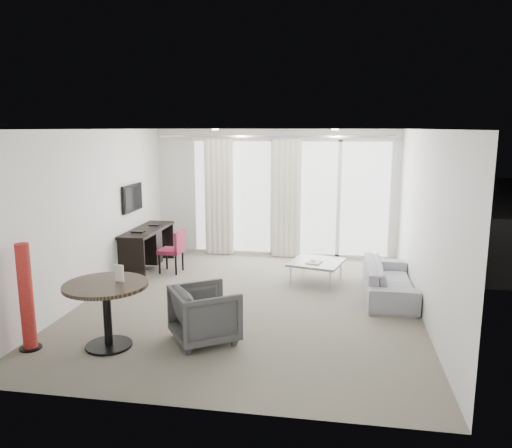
% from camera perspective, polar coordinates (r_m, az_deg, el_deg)
% --- Properties ---
extents(floor, '(5.00, 6.00, 0.00)m').
position_cam_1_polar(floor, '(7.73, -0.75, -8.87)').
color(floor, '#6C6758').
rests_on(floor, ground).
extents(ceiling, '(5.00, 6.00, 0.00)m').
position_cam_1_polar(ceiling, '(7.27, -0.80, 10.78)').
color(ceiling, white).
rests_on(ceiling, ground).
extents(wall_left, '(0.00, 6.00, 2.60)m').
position_cam_1_polar(wall_left, '(8.21, -18.21, 1.14)').
color(wall_left, silver).
rests_on(wall_left, ground).
extents(wall_right, '(0.00, 6.00, 2.60)m').
position_cam_1_polar(wall_right, '(7.37, 18.72, 0.04)').
color(wall_right, silver).
rests_on(wall_right, ground).
extents(wall_front, '(5.00, 0.00, 2.60)m').
position_cam_1_polar(wall_front, '(4.55, -7.58, -6.02)').
color(wall_front, silver).
rests_on(wall_front, ground).
extents(window_panel, '(4.00, 0.02, 2.38)m').
position_cam_1_polar(window_panel, '(10.29, 3.86, 2.98)').
color(window_panel, white).
rests_on(window_panel, ground).
extents(window_frame, '(4.10, 0.06, 2.44)m').
position_cam_1_polar(window_frame, '(10.27, 3.85, 2.97)').
color(window_frame, white).
rests_on(window_frame, ground).
extents(curtain_left, '(0.60, 0.20, 2.38)m').
position_cam_1_polar(curtain_left, '(10.37, -4.24, 3.04)').
color(curtain_left, silver).
rests_on(curtain_left, ground).
extents(curtain_right, '(0.60, 0.20, 2.38)m').
position_cam_1_polar(curtain_right, '(10.13, 3.48, 2.86)').
color(curtain_right, silver).
rests_on(curtain_right, ground).
extents(curtain_track, '(4.80, 0.04, 0.04)m').
position_cam_1_polar(curtain_track, '(10.06, 2.13, 9.96)').
color(curtain_track, '#B2B2B7').
rests_on(curtain_track, ceiling).
extents(downlight_a, '(0.12, 0.12, 0.02)m').
position_cam_1_polar(downlight_a, '(9.03, -4.67, 10.71)').
color(downlight_a, '#FFE0B2').
rests_on(downlight_a, ceiling).
extents(downlight_b, '(0.12, 0.12, 0.02)m').
position_cam_1_polar(downlight_b, '(8.76, 9.02, 10.61)').
color(downlight_b, '#FFE0B2').
rests_on(downlight_b, ceiling).
extents(desk, '(0.51, 1.63, 0.76)m').
position_cam_1_polar(desk, '(9.63, -12.26, -2.76)').
color(desk, black).
rests_on(desk, floor).
extents(tv, '(0.05, 0.80, 0.50)m').
position_cam_1_polar(tv, '(9.47, -13.94, 2.91)').
color(tv, black).
rests_on(tv, wall_left).
extents(desk_chair, '(0.46, 0.43, 0.78)m').
position_cam_1_polar(desk_chair, '(9.29, -9.70, -3.11)').
color(desk_chair, maroon).
rests_on(desk_chair, floor).
extents(round_table, '(1.10, 1.10, 0.80)m').
position_cam_1_polar(round_table, '(6.36, -16.62, -9.96)').
color(round_table, '#2E2216').
rests_on(round_table, floor).
extents(menu_card, '(0.11, 0.03, 0.21)m').
position_cam_1_polar(menu_card, '(6.28, -15.27, -7.07)').
color(menu_card, white).
rests_on(menu_card, round_table).
extents(red_lamp, '(0.34, 0.34, 1.30)m').
position_cam_1_polar(red_lamp, '(6.55, -24.78, -7.60)').
color(red_lamp, '#A6231F').
rests_on(red_lamp, floor).
extents(tub_armchair, '(1.05, 1.04, 0.69)m').
position_cam_1_polar(tub_armchair, '(6.31, -5.87, -10.23)').
color(tub_armchair, '#3E3E3F').
rests_on(tub_armchair, floor).
extents(coffee_table, '(1.01, 1.01, 0.37)m').
position_cam_1_polar(coffee_table, '(8.67, 6.89, -5.43)').
color(coffee_table, gray).
rests_on(coffee_table, floor).
extents(remote, '(0.09, 0.18, 0.02)m').
position_cam_1_polar(remote, '(8.57, 6.53, -4.43)').
color(remote, black).
rests_on(remote, coffee_table).
extents(magazine, '(0.29, 0.33, 0.02)m').
position_cam_1_polar(magazine, '(8.52, 6.67, -4.51)').
color(magazine, gray).
rests_on(magazine, coffee_table).
extents(sofa, '(0.72, 1.84, 0.54)m').
position_cam_1_polar(sofa, '(8.16, 14.96, -6.20)').
color(sofa, gray).
rests_on(sofa, floor).
extents(terrace_slab, '(5.60, 3.00, 0.12)m').
position_cam_1_polar(terrace_slab, '(12.00, 4.51, -2.00)').
color(terrace_slab, '#4D4D50').
rests_on(terrace_slab, ground).
extents(rattan_chair_a, '(0.55, 0.55, 0.76)m').
position_cam_1_polar(rattan_chair_a, '(11.53, 9.07, -0.41)').
color(rattan_chair_a, brown).
rests_on(rattan_chair_a, terrace_slab).
extents(rattan_chair_b, '(0.55, 0.55, 0.79)m').
position_cam_1_polar(rattan_chair_b, '(12.01, 13.64, -0.05)').
color(rattan_chair_b, brown).
rests_on(rattan_chair_b, terrace_slab).
extents(rattan_table, '(0.53, 0.53, 0.45)m').
position_cam_1_polar(rattan_table, '(11.34, 12.00, -1.51)').
color(rattan_table, brown).
rests_on(rattan_table, terrace_slab).
extents(balustrade, '(5.50, 0.06, 1.05)m').
position_cam_1_polar(balustrade, '(13.31, 5.10, 1.73)').
color(balustrade, '#B2B2B7').
rests_on(balustrade, terrace_slab).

